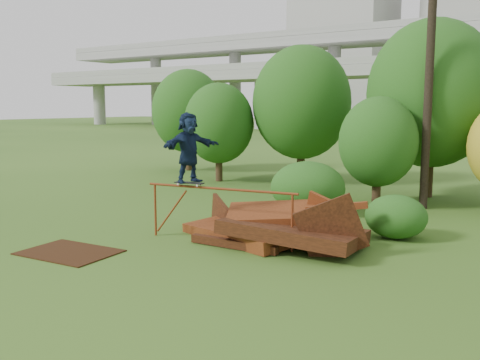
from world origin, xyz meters
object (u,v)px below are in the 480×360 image
Objects in this scene: scrap_pile at (274,227)px; skater at (189,147)px; flat_plate at (69,252)px; utility_pole at (430,54)px.

skater is (-1.99, -1.01, 2.06)m from scrap_pile.
skater reaches higher than flat_plate.
scrap_pile is 2.95× the size of skater.
utility_pole reaches higher than flat_plate.
scrap_pile is 0.52× the size of utility_pole.
utility_pole is at bearing 73.88° from scrap_pile.
utility_pole is (1.97, 6.82, 4.84)m from scrap_pile.
utility_pole is at bearing -11.41° from skater.
utility_pole is (5.54, 10.48, 5.22)m from flat_plate.
utility_pole is at bearing 62.14° from flat_plate.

